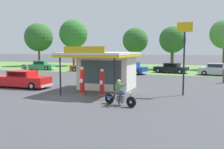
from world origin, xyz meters
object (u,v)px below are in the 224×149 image
(gas_pump_offside, at_px, (102,83))
(bystander_admiring_sedan, at_px, (224,75))
(parked_car_back_row_far_right, at_px, (171,68))
(parked_car_second_row_spare, at_px, (218,70))
(parked_car_back_row_right, at_px, (130,69))
(bystander_standing_back_lot, at_px, (27,71))
(parked_car_back_row_centre_left, at_px, (86,67))
(parked_car_back_row_far_left, at_px, (39,66))
(motorcycle_with_rider, at_px, (119,95))
(featured_classic_sedan, at_px, (21,80))
(gas_pump_nearside, at_px, (82,82))
(roadside_pole_sign, at_px, (184,46))

(gas_pump_offside, distance_m, bystander_admiring_sedan, 13.93)
(parked_car_back_row_far_right, bearing_deg, parked_car_second_row_spare, -15.31)
(bystander_admiring_sedan, bearing_deg, parked_car_back_row_right, 151.01)
(bystander_standing_back_lot, relative_size, bystander_admiring_sedan, 1.05)
(parked_car_back_row_centre_left, bearing_deg, parked_car_back_row_far_right, 6.06)
(parked_car_back_row_far_left, height_order, parked_car_back_row_centre_left, parked_car_back_row_far_left)
(motorcycle_with_rider, relative_size, parked_car_back_row_right, 0.43)
(featured_classic_sedan, bearing_deg, gas_pump_nearside, -11.53)
(parked_car_back_row_far_left, relative_size, roadside_pole_sign, 1.03)
(motorcycle_with_rider, bearing_deg, parked_car_back_row_right, 103.01)
(parked_car_back_row_far_left, bearing_deg, parked_car_back_row_centre_left, 1.10)
(parked_car_back_row_centre_left, bearing_deg, featured_classic_sedan, -84.37)
(motorcycle_with_rider, xyz_separation_m, parked_car_back_row_far_right, (0.75, 23.09, -0.00))
(bystander_standing_back_lot, relative_size, roadside_pole_sign, 0.31)
(gas_pump_offside, bearing_deg, bystander_admiring_sedan, 48.81)
(gas_pump_offside, height_order, bystander_standing_back_lot, gas_pump_offside)
(bystander_admiring_sedan, bearing_deg, gas_pump_nearside, -135.79)
(motorcycle_with_rider, xyz_separation_m, featured_classic_sedan, (-10.47, 4.15, 0.04))
(motorcycle_with_rider, relative_size, roadside_pole_sign, 0.41)
(motorcycle_with_rider, xyz_separation_m, roadside_pole_sign, (3.46, 4.76, 2.95))
(parked_car_back_row_centre_left, distance_m, parked_car_back_row_far_right, 13.03)
(gas_pump_nearside, xyz_separation_m, parked_car_back_row_far_right, (4.55, 20.30, -0.31))
(parked_car_back_row_far_right, bearing_deg, gas_pump_nearside, -102.64)
(gas_pump_offside, xyz_separation_m, parked_car_back_row_far_right, (2.95, 20.30, -0.25))
(motorcycle_with_rider, distance_m, bystander_standing_back_lot, 17.91)
(gas_pump_offside, relative_size, parked_car_back_row_far_right, 0.38)
(gas_pump_offside, xyz_separation_m, bystander_standing_back_lot, (-12.39, 7.60, -0.04))
(parked_car_back_row_right, bearing_deg, gas_pump_offside, -82.11)
(parked_car_back_row_right, xyz_separation_m, bystander_admiring_sedan, (11.51, -6.38, 0.07))
(motorcycle_with_rider, bearing_deg, featured_classic_sedan, 158.37)
(parked_car_back_row_right, xyz_separation_m, parked_car_back_row_far_right, (5.29, 3.44, -0.09))
(parked_car_back_row_far_right, bearing_deg, bystander_admiring_sedan, -57.65)
(gas_pump_offside, height_order, parked_car_back_row_centre_left, gas_pump_offside)
(parked_car_back_row_centre_left, relative_size, bystander_standing_back_lot, 3.09)
(parked_car_second_row_spare, distance_m, parked_car_back_row_right, 11.59)
(parked_car_back_row_far_left, height_order, bystander_standing_back_lot, bystander_standing_back_lot)
(motorcycle_with_rider, bearing_deg, gas_pump_offside, 128.25)
(parked_car_back_row_centre_left, bearing_deg, bystander_standing_back_lot, -101.89)
(gas_pump_nearside, relative_size, parked_car_second_row_spare, 0.41)
(parked_car_back_row_far_left, bearing_deg, gas_pump_offside, -45.43)
(gas_pump_offside, bearing_deg, parked_car_back_row_right, 97.89)
(parked_car_back_row_far_left, bearing_deg, gas_pump_nearside, -48.02)
(gas_pump_nearside, bearing_deg, featured_classic_sedan, 168.47)
(bystander_standing_back_lot, bearing_deg, parked_car_back_row_far_right, 39.61)
(bystander_admiring_sedan, bearing_deg, motorcycle_with_rider, -117.70)
(featured_classic_sedan, xyz_separation_m, parked_car_back_row_right, (5.93, 15.49, 0.05))
(bystander_admiring_sedan, bearing_deg, parked_car_back_row_far_right, 122.35)
(featured_classic_sedan, height_order, parked_car_back_row_far_left, parked_car_back_row_far_left)
(gas_pump_offside, bearing_deg, parked_car_back_row_far_left, 134.57)
(parked_car_back_row_right, bearing_deg, featured_classic_sedan, -110.96)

